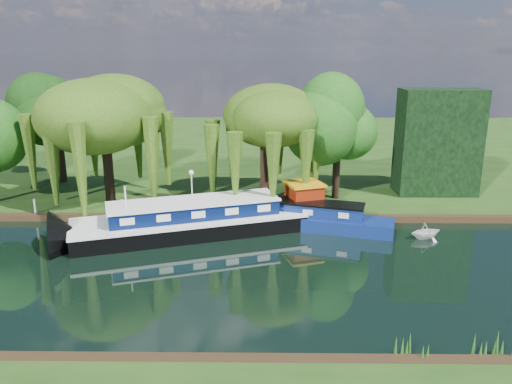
{
  "coord_description": "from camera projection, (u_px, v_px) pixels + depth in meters",
  "views": [
    {
      "loc": [
        5.54,
        -23.94,
        11.14
      ],
      "look_at": [
        5.17,
        5.57,
        2.8
      ],
      "focal_mm": 35.0,
      "sensor_mm": 36.0,
      "label": 1
    }
  ],
  "objects": [
    {
      "name": "tree_far_right",
      "position": [
        338.0,
        126.0,
        36.31
      ],
      "size": [
        4.86,
        4.86,
        7.96
      ],
      "color": "black",
      "rests_on": "far_bank"
    },
    {
      "name": "white_cruiser",
      "position": [
        425.0,
        238.0,
        30.84
      ],
      "size": [
        2.52,
        2.35,
        1.09
      ],
      "primitive_type": "imported",
      "rotation": [
        0.0,
        0.0,
        1.9
      ],
      "color": "silver",
      "rests_on": "ground"
    },
    {
      "name": "conifer_hedge",
      "position": [
        438.0,
        142.0,
        38.17
      ],
      "size": [
        6.0,
        3.0,
        8.0
      ],
      "primitive_type": "cube",
      "color": "black",
      "rests_on": "far_bank"
    },
    {
      "name": "mooring_posts",
      "position": [
        173.0,
        207.0,
        33.97
      ],
      "size": [
        19.16,
        0.16,
        1.0
      ],
      "color": "silver",
      "rests_on": "far_bank"
    },
    {
      "name": "far_bank",
      "position": [
        215.0,
        147.0,
        58.79
      ],
      "size": [
        120.0,
        52.0,
        0.45
      ],
      "primitive_type": "cube",
      "color": "#193A10",
      "rests_on": "ground"
    },
    {
      "name": "narrowboat",
      "position": [
        293.0,
        216.0,
        32.89
      ],
      "size": [
        13.04,
        5.67,
        1.89
      ],
      "rotation": [
        0.0,
        0.0,
        -0.28
      ],
      "color": "navy",
      "rests_on": "ground"
    },
    {
      "name": "dutch_barge",
      "position": [
        211.0,
        218.0,
        31.75
      ],
      "size": [
        17.23,
        8.97,
        3.56
      ],
      "rotation": [
        0.0,
        0.0,
        0.32
      ],
      "color": "black",
      "rests_on": "ground"
    },
    {
      "name": "tree_far_mid",
      "position": [
        57.0,
        114.0,
        40.95
      ],
      "size": [
        5.04,
        5.04,
        8.25
      ],
      "color": "black",
      "rests_on": "far_bank"
    },
    {
      "name": "willow_left",
      "position": [
        104.0,
        116.0,
        34.94
      ],
      "size": [
        7.24,
        7.24,
        8.68
      ],
      "color": "black",
      "rests_on": "far_bank"
    },
    {
      "name": "ground",
      "position": [
        156.0,
        272.0,
        26.14
      ],
      "size": [
        120.0,
        120.0,
        0.0
      ],
      "primitive_type": "plane",
      "color": "black"
    },
    {
      "name": "lamppost",
      "position": [
        192.0,
        178.0,
        35.58
      ],
      "size": [
        0.36,
        0.36,
        2.56
      ],
      "color": "silver",
      "rests_on": "far_bank"
    },
    {
      "name": "reeds_near",
      "position": [
        297.0,
        346.0,
        18.62
      ],
      "size": [
        33.7,
        1.5,
        1.1
      ],
      "color": "#195015",
      "rests_on": "ground"
    },
    {
      "name": "willow_right",
      "position": [
        265.0,
        127.0,
        35.07
      ],
      "size": [
        6.27,
        6.27,
        7.64
      ],
      "color": "black",
      "rests_on": "far_bank"
    }
  ]
}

